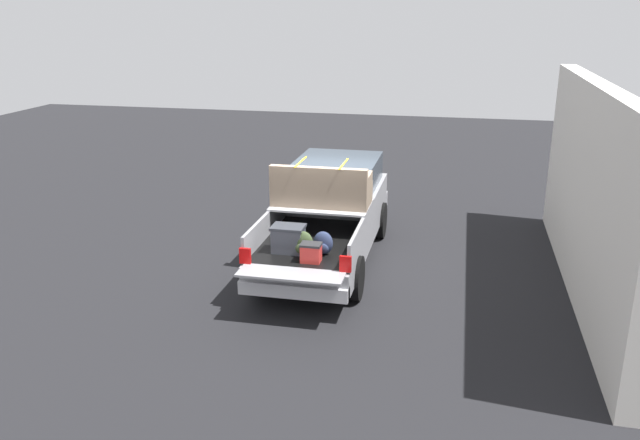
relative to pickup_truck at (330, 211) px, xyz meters
The scene contains 3 objects.
ground_plane 1.06m from the pickup_truck, behind, with size 40.00×40.00×0.00m, color black.
pickup_truck is the anchor object (origin of this frame).
building_facade 5.12m from the pickup_truck, 99.59° to the right, with size 8.73×0.36×3.85m, color silver.
Camera 1 is at (-12.59, -2.63, 5.09)m, focal length 36.59 mm.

